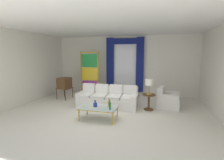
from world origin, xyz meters
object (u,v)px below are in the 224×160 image
at_px(armchair_white, 167,100).
at_px(table_lamp_brass, 149,83).
at_px(coffee_table, 99,108).
at_px(round_side_table, 149,101).
at_px(bottle_blue_decanter, 110,105).
at_px(peacock_figurine, 94,94).
at_px(stained_glass_divider, 90,75).
at_px(vintage_tv, 64,83).
at_px(bottle_crystal_tall, 95,104).
at_px(bottle_amber_squat, 109,103).
at_px(couch_white_long, 108,99).

relative_size(armchair_white, table_lamp_brass, 1.62).
xyz_separation_m(coffee_table, round_side_table, (1.49, 1.37, -0.02)).
distance_m(bottle_blue_decanter, peacock_figurine, 3.00).
xyz_separation_m(stained_glass_divider, table_lamp_brass, (2.99, -1.47, -0.03)).
height_order(vintage_tv, table_lamp_brass, vintage_tv).
bearing_deg(bottle_crystal_tall, vintage_tv, 139.47).
bearing_deg(peacock_figurine, armchair_white, -8.86).
height_order(bottle_blue_decanter, round_side_table, bottle_blue_decanter).
bearing_deg(bottle_blue_decanter, vintage_tv, 143.31).
xyz_separation_m(armchair_white, stained_glass_divider, (-3.68, 0.94, 0.77)).
height_order(bottle_blue_decanter, bottle_amber_squat, bottle_blue_decanter).
height_order(coffee_table, round_side_table, round_side_table).
xyz_separation_m(bottle_blue_decanter, round_side_table, (1.07, 1.52, -0.18)).
xyz_separation_m(coffee_table, peacock_figurine, (-1.11, 2.42, -0.15)).
xyz_separation_m(vintage_tv, peacock_figurine, (1.30, 0.45, -0.51)).
bearing_deg(stained_glass_divider, bottle_amber_squat, -56.61).
xyz_separation_m(vintage_tv, armchair_white, (4.58, -0.06, -0.44)).
relative_size(armchair_white, peacock_figurine, 1.54).
bearing_deg(couch_white_long, vintage_tv, 166.15).
height_order(couch_white_long, peacock_figurine, couch_white_long).
height_order(vintage_tv, armchair_white, vintage_tv).
bearing_deg(round_side_table, table_lamp_brass, 26.57).
xyz_separation_m(couch_white_long, armchair_white, (2.29, 0.51, -0.02)).
bearing_deg(table_lamp_brass, bottle_blue_decanter, -125.20).
distance_m(bottle_crystal_tall, table_lamp_brass, 2.18).
height_order(bottle_blue_decanter, peacock_figurine, bottle_blue_decanter).
height_order(bottle_blue_decanter, vintage_tv, vintage_tv).
distance_m(bottle_blue_decanter, bottle_crystal_tall, 0.55).
bearing_deg(bottle_amber_squat, bottle_blue_decanter, -66.17).
relative_size(coffee_table, vintage_tv, 0.86).
height_order(bottle_crystal_tall, armchair_white, armchair_white).
xyz_separation_m(vintage_tv, round_side_table, (3.90, -0.59, -0.37)).
xyz_separation_m(bottle_blue_decanter, bottle_amber_squat, (-0.10, 0.23, -0.01)).
bearing_deg(round_side_table, bottle_blue_decanter, -125.20).
bearing_deg(bottle_crystal_tall, bottle_blue_decanter, -14.94).
distance_m(vintage_tv, peacock_figurine, 1.47).
relative_size(bottle_blue_decanter, round_side_table, 0.53).
relative_size(stained_glass_divider, round_side_table, 3.70).
bearing_deg(bottle_amber_squat, stained_glass_divider, 123.39).
height_order(bottle_crystal_tall, round_side_table, bottle_crystal_tall).
xyz_separation_m(bottle_amber_squat, round_side_table, (1.17, 1.28, -0.17)).
bearing_deg(stained_glass_divider, couch_white_long, -46.21).
height_order(bottle_crystal_tall, vintage_tv, vintage_tv).
bearing_deg(armchair_white, bottle_blue_decanter, -130.60).
bearing_deg(armchair_white, peacock_figurine, 171.14).
bearing_deg(vintage_tv, armchair_white, -0.73).
relative_size(vintage_tv, round_side_table, 2.26).
height_order(coffee_table, bottle_crystal_tall, bottle_crystal_tall).
relative_size(peacock_figurine, round_side_table, 1.01).
xyz_separation_m(coffee_table, bottle_amber_squat, (0.31, 0.09, 0.15)).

